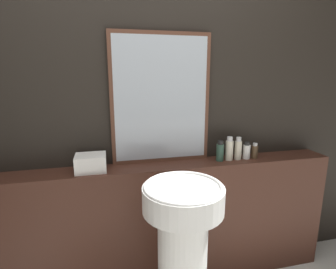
{
  "coord_description": "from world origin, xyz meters",
  "views": [
    {
      "loc": [
        -0.28,
        -0.44,
        1.49
      ],
      "look_at": [
        0.08,
        1.09,
        1.13
      ],
      "focal_mm": 28.0,
      "sensor_mm": 36.0,
      "label": 1
    }
  ],
  "objects_px": {
    "mirror": "(161,99)",
    "conditioner_bottle": "(229,149)",
    "shampoo_bottle": "(220,151)",
    "body_wash_bottle": "(246,151)",
    "towel_stack": "(91,163)",
    "pedestal_sink": "(183,252)",
    "hand_soap_bottle": "(255,151)",
    "lotion_bottle": "(238,149)"
  },
  "relations": [
    {
      "from": "mirror",
      "to": "conditioner_bottle",
      "type": "distance_m",
      "value": 0.6
    },
    {
      "from": "shampoo_bottle",
      "to": "body_wash_bottle",
      "type": "relative_size",
      "value": 1.18
    },
    {
      "from": "towel_stack",
      "to": "shampoo_bottle",
      "type": "height_order",
      "value": "shampoo_bottle"
    },
    {
      "from": "mirror",
      "to": "pedestal_sink",
      "type": "bearing_deg",
      "value": -89.82
    },
    {
      "from": "pedestal_sink",
      "to": "hand_soap_bottle",
      "type": "bearing_deg",
      "value": 33.71
    },
    {
      "from": "shampoo_bottle",
      "to": "body_wash_bottle",
      "type": "height_order",
      "value": "shampoo_bottle"
    },
    {
      "from": "pedestal_sink",
      "to": "body_wash_bottle",
      "type": "height_order",
      "value": "body_wash_bottle"
    },
    {
      "from": "shampoo_bottle",
      "to": "lotion_bottle",
      "type": "distance_m",
      "value": 0.14
    },
    {
      "from": "pedestal_sink",
      "to": "towel_stack",
      "type": "xyz_separation_m",
      "value": [
        -0.47,
        0.45,
        0.39
      ]
    },
    {
      "from": "mirror",
      "to": "shampoo_bottle",
      "type": "distance_m",
      "value": 0.55
    },
    {
      "from": "pedestal_sink",
      "to": "body_wash_bottle",
      "type": "distance_m",
      "value": 0.85
    },
    {
      "from": "shampoo_bottle",
      "to": "conditioner_bottle",
      "type": "bearing_deg",
      "value": 0.0
    },
    {
      "from": "conditioner_bottle",
      "to": "hand_soap_bottle",
      "type": "height_order",
      "value": "conditioner_bottle"
    },
    {
      "from": "mirror",
      "to": "body_wash_bottle",
      "type": "bearing_deg",
      "value": -8.2
    },
    {
      "from": "pedestal_sink",
      "to": "lotion_bottle",
      "type": "bearing_deg",
      "value": 39.73
    },
    {
      "from": "mirror",
      "to": "hand_soap_bottle",
      "type": "height_order",
      "value": "mirror"
    },
    {
      "from": "pedestal_sink",
      "to": "body_wash_bottle",
      "type": "bearing_deg",
      "value": 36.45
    },
    {
      "from": "shampoo_bottle",
      "to": "conditioner_bottle",
      "type": "xyz_separation_m",
      "value": [
        0.07,
        0.0,
        0.01
      ]
    },
    {
      "from": "shampoo_bottle",
      "to": "lotion_bottle",
      "type": "xyz_separation_m",
      "value": [
        0.14,
        0.0,
        0.01
      ]
    },
    {
      "from": "conditioner_bottle",
      "to": "lotion_bottle",
      "type": "xyz_separation_m",
      "value": [
        0.07,
        0.0,
        -0.0
      ]
    },
    {
      "from": "pedestal_sink",
      "to": "mirror",
      "type": "distance_m",
      "value": 0.94
    },
    {
      "from": "lotion_bottle",
      "to": "towel_stack",
      "type": "bearing_deg",
      "value": 180.0
    },
    {
      "from": "mirror",
      "to": "shampoo_bottle",
      "type": "bearing_deg",
      "value": -12.3
    },
    {
      "from": "pedestal_sink",
      "to": "conditioner_bottle",
      "type": "height_order",
      "value": "conditioner_bottle"
    },
    {
      "from": "body_wash_bottle",
      "to": "hand_soap_bottle",
      "type": "bearing_deg",
      "value": 0.0
    },
    {
      "from": "lotion_bottle",
      "to": "conditioner_bottle",
      "type": "bearing_deg",
      "value": 180.0
    },
    {
      "from": "shampoo_bottle",
      "to": "hand_soap_bottle",
      "type": "relative_size",
      "value": 1.3
    },
    {
      "from": "mirror",
      "to": "lotion_bottle",
      "type": "distance_m",
      "value": 0.65
    },
    {
      "from": "shampoo_bottle",
      "to": "pedestal_sink",
      "type": "bearing_deg",
      "value": -131.8
    },
    {
      "from": "pedestal_sink",
      "to": "lotion_bottle",
      "type": "xyz_separation_m",
      "value": [
        0.54,
        0.45,
        0.42
      ]
    },
    {
      "from": "lotion_bottle",
      "to": "hand_soap_bottle",
      "type": "relative_size",
      "value": 1.46
    },
    {
      "from": "body_wash_bottle",
      "to": "hand_soap_bottle",
      "type": "relative_size",
      "value": 1.1
    },
    {
      "from": "shampoo_bottle",
      "to": "lotion_bottle",
      "type": "relative_size",
      "value": 0.89
    },
    {
      "from": "pedestal_sink",
      "to": "hand_soap_bottle",
      "type": "xyz_separation_m",
      "value": [
        0.67,
        0.45,
        0.39
      ]
    },
    {
      "from": "towel_stack",
      "to": "shampoo_bottle",
      "type": "distance_m",
      "value": 0.88
    },
    {
      "from": "lotion_bottle",
      "to": "shampoo_bottle",
      "type": "bearing_deg",
      "value": 180.0
    },
    {
      "from": "shampoo_bottle",
      "to": "body_wash_bottle",
      "type": "xyz_separation_m",
      "value": [
        0.21,
        0.0,
        -0.01
      ]
    },
    {
      "from": "lotion_bottle",
      "to": "hand_soap_bottle",
      "type": "bearing_deg",
      "value": 0.0
    },
    {
      "from": "body_wash_bottle",
      "to": "towel_stack",
      "type": "bearing_deg",
      "value": 180.0
    },
    {
      "from": "lotion_bottle",
      "to": "hand_soap_bottle",
      "type": "height_order",
      "value": "lotion_bottle"
    },
    {
      "from": "towel_stack",
      "to": "body_wash_bottle",
      "type": "distance_m",
      "value": 1.08
    },
    {
      "from": "mirror",
      "to": "lotion_bottle",
      "type": "relative_size",
      "value": 5.28
    }
  ]
}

